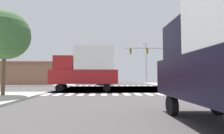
{
  "coord_description": "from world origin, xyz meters",
  "views": [
    {
      "loc": [
        -1.71,
        -23.11,
        1.56
      ],
      "look_at": [
        -0.37,
        8.61,
        3.27
      ],
      "focal_mm": 28.63,
      "sensor_mm": 36.0,
      "label": 1
    }
  ],
  "objects_px": {
    "street_lamp": "(145,60)",
    "suv_farside_1": "(93,77)",
    "box_truck_outer_5": "(103,71)",
    "bank_building": "(33,74)",
    "box_truck_crossing_1": "(87,67)",
    "sidewalk_tree": "(5,35)",
    "box_truck_queued_2": "(103,73)",
    "traffic_signal_mast": "(150,56)",
    "pickup_trailing_1": "(90,78)"
  },
  "relations": [
    {
      "from": "bank_building",
      "to": "box_truck_outer_5",
      "type": "height_order",
      "value": "box_truck_outer_5"
    },
    {
      "from": "box_truck_crossing_1",
      "to": "box_truck_queued_2",
      "type": "bearing_deg",
      "value": -3.67
    },
    {
      "from": "street_lamp",
      "to": "sidewalk_tree",
      "type": "height_order",
      "value": "street_lamp"
    },
    {
      "from": "box_truck_crossing_1",
      "to": "pickup_trailing_1",
      "type": "relative_size",
      "value": 1.41
    },
    {
      "from": "box_truck_crossing_1",
      "to": "box_truck_queued_2",
      "type": "relative_size",
      "value": 1.0
    },
    {
      "from": "suv_farside_1",
      "to": "box_truck_crossing_1",
      "type": "relative_size",
      "value": 0.64
    },
    {
      "from": "sidewalk_tree",
      "to": "box_truck_outer_5",
      "type": "xyz_separation_m",
      "value": [
        7.54,
        21.07,
        -2.26
      ]
    },
    {
      "from": "suv_farside_1",
      "to": "box_truck_crossing_1",
      "type": "height_order",
      "value": "box_truck_crossing_1"
    },
    {
      "from": "box_truck_queued_2",
      "to": "pickup_trailing_1",
      "type": "height_order",
      "value": "box_truck_queued_2"
    },
    {
      "from": "street_lamp",
      "to": "box_truck_queued_2",
      "type": "relative_size",
      "value": 1.3
    },
    {
      "from": "street_lamp",
      "to": "bank_building",
      "type": "distance_m",
      "value": 24.53
    },
    {
      "from": "box_truck_queued_2",
      "to": "street_lamp",
      "type": "bearing_deg",
      "value": 153.54
    },
    {
      "from": "street_lamp",
      "to": "bank_building",
      "type": "relative_size",
      "value": 0.79
    },
    {
      "from": "suv_farside_1",
      "to": "box_truck_outer_5",
      "type": "height_order",
      "value": "box_truck_outer_5"
    },
    {
      "from": "street_lamp",
      "to": "suv_farside_1",
      "type": "relative_size",
      "value": 2.03
    },
    {
      "from": "street_lamp",
      "to": "box_truck_crossing_1",
      "type": "bearing_deg",
      "value": -118.26
    },
    {
      "from": "box_truck_crossing_1",
      "to": "box_truck_outer_5",
      "type": "bearing_deg",
      "value": -6.12
    },
    {
      "from": "box_truck_queued_2",
      "to": "suv_farside_1",
      "type": "bearing_deg",
      "value": -66.6
    },
    {
      "from": "street_lamp",
      "to": "sidewalk_tree",
      "type": "relative_size",
      "value": 1.38
    },
    {
      "from": "sidewalk_tree",
      "to": "bank_building",
      "type": "bearing_deg",
      "value": 106.42
    },
    {
      "from": "traffic_signal_mast",
      "to": "box_truck_queued_2",
      "type": "height_order",
      "value": "traffic_signal_mast"
    },
    {
      "from": "box_truck_outer_5",
      "to": "box_truck_crossing_1",
      "type": "bearing_deg",
      "value": 83.88
    },
    {
      "from": "street_lamp",
      "to": "traffic_signal_mast",
      "type": "bearing_deg",
      "value": -99.19
    },
    {
      "from": "suv_farside_1",
      "to": "box_truck_outer_5",
      "type": "distance_m",
      "value": 17.69
    },
    {
      "from": "bank_building",
      "to": "box_truck_crossing_1",
      "type": "relative_size",
      "value": 1.64
    },
    {
      "from": "box_truck_crossing_1",
      "to": "traffic_signal_mast",
      "type": "bearing_deg",
      "value": -43.18
    },
    {
      "from": "suv_farside_1",
      "to": "box_truck_crossing_1",
      "type": "xyz_separation_m",
      "value": [
        1.32,
        -33.03,
        1.17
      ]
    },
    {
      "from": "traffic_signal_mast",
      "to": "box_truck_outer_5",
      "type": "xyz_separation_m",
      "value": [
        -7.97,
        5.35,
        -2.47
      ]
    },
    {
      "from": "bank_building",
      "to": "box_truck_queued_2",
      "type": "relative_size",
      "value": 1.64
    },
    {
      "from": "box_truck_crossing_1",
      "to": "pickup_trailing_1",
      "type": "height_order",
      "value": "box_truck_crossing_1"
    },
    {
      "from": "street_lamp",
      "to": "box_truck_outer_5",
      "type": "height_order",
      "value": "street_lamp"
    },
    {
      "from": "sidewalk_tree",
      "to": "box_truck_crossing_1",
      "type": "bearing_deg",
      "value": 42.78
    },
    {
      "from": "box_truck_crossing_1",
      "to": "box_truck_outer_5",
      "type": "xyz_separation_m",
      "value": [
        1.68,
        15.64,
        0.0
      ]
    },
    {
      "from": "suv_farside_1",
      "to": "box_truck_queued_2",
      "type": "height_order",
      "value": "box_truck_queued_2"
    },
    {
      "from": "box_truck_crossing_1",
      "to": "pickup_trailing_1",
      "type": "xyz_separation_m",
      "value": [
        -1.32,
        20.7,
        -1.27
      ]
    },
    {
      "from": "box_truck_crossing_1",
      "to": "sidewalk_tree",
      "type": "bearing_deg",
      "value": 132.78
    },
    {
      "from": "box_truck_outer_5",
      "to": "street_lamp",
      "type": "bearing_deg",
      "value": -150.06
    },
    {
      "from": "sidewalk_tree",
      "to": "box_truck_queued_2",
      "type": "relative_size",
      "value": 0.94
    },
    {
      "from": "bank_building",
      "to": "box_truck_crossing_1",
      "type": "distance_m",
      "value": 21.27
    },
    {
      "from": "bank_building",
      "to": "suv_farside_1",
      "type": "distance_m",
      "value": 19.43
    },
    {
      "from": "suv_farside_1",
      "to": "box_truck_outer_5",
      "type": "bearing_deg",
      "value": 99.78
    },
    {
      "from": "traffic_signal_mast",
      "to": "pickup_trailing_1",
      "type": "distance_m",
      "value": 15.59
    },
    {
      "from": "traffic_signal_mast",
      "to": "pickup_trailing_1",
      "type": "relative_size",
      "value": 1.34
    },
    {
      "from": "street_lamp",
      "to": "box_truck_outer_5",
      "type": "distance_m",
      "value": 11.62
    },
    {
      "from": "bank_building",
      "to": "box_truck_queued_2",
      "type": "height_order",
      "value": "box_truck_queued_2"
    },
    {
      "from": "sidewalk_tree",
      "to": "suv_farside_1",
      "type": "distance_m",
      "value": 38.88
    },
    {
      "from": "pickup_trailing_1",
      "to": "traffic_signal_mast",
      "type": "bearing_deg",
      "value": 136.49
    },
    {
      "from": "traffic_signal_mast",
      "to": "bank_building",
      "type": "bearing_deg",
      "value": 162.72
    },
    {
      "from": "suv_farside_1",
      "to": "box_truck_outer_5",
      "type": "xyz_separation_m",
      "value": [
        3.0,
        -17.4,
        1.17
      ]
    },
    {
      "from": "street_lamp",
      "to": "suv_farside_1",
      "type": "bearing_deg",
      "value": 137.25
    }
  ]
}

